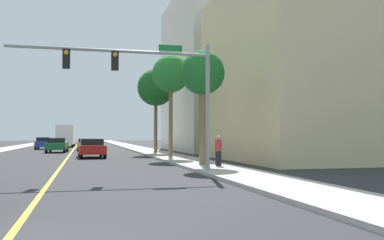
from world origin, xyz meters
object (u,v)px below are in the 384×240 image
at_px(palm_near, 202,75).
at_px(palm_far, 156,88).
at_px(pedestrian, 218,151).
at_px(traffic_signal_mast, 149,77).
at_px(car_yellow, 86,144).
at_px(delivery_truck, 66,136).
at_px(car_red, 92,148).
at_px(palm_mid, 171,75).
at_px(car_green, 57,145).
at_px(car_blue, 43,143).

relative_size(palm_near, palm_far, 0.81).
distance_m(palm_far, pedestrian, 19.10).
relative_size(traffic_signal_mast, pedestrian, 5.54).
distance_m(palm_near, car_yellow, 29.19).
distance_m(delivery_truck, pedestrian, 45.68).
bearing_deg(palm_near, car_red, 116.43).
bearing_deg(palm_near, palm_mid, 90.60).
height_order(palm_mid, pedestrian, palm_mid).
height_order(car_green, car_blue, car_blue).
bearing_deg(traffic_signal_mast, delivery_truck, 96.57).
bearing_deg(palm_mid, traffic_signal_mast, -105.72).
xyz_separation_m(car_blue, car_red, (5.54, -21.72, -0.01)).
bearing_deg(pedestrian, palm_mid, -156.22).
relative_size(car_green, car_yellow, 0.98).
bearing_deg(car_red, traffic_signal_mast, -84.63).
bearing_deg(car_green, palm_far, -28.87).
xyz_separation_m(palm_mid, car_blue, (-11.30, 24.87, -5.59)).
bearing_deg(car_yellow, palm_mid, -70.76).
height_order(traffic_signal_mast, car_red, traffic_signal_mast).
height_order(traffic_signal_mast, pedestrian, traffic_signal_mast).
bearing_deg(car_green, pedestrian, -65.35).
height_order(traffic_signal_mast, delivery_truck, traffic_signal_mast).
bearing_deg(car_green, car_red, -70.94).
xyz_separation_m(palm_mid, palm_far, (0.27, 8.60, -0.08)).
distance_m(palm_mid, delivery_truck, 36.35).
distance_m(traffic_signal_mast, car_blue, 38.37).
bearing_deg(pedestrian, palm_far, -158.84).
bearing_deg(palm_far, pedestrian, -88.80).
bearing_deg(car_green, delivery_truck, 92.67).
xyz_separation_m(traffic_signal_mast, delivery_truck, (-5.47, 47.44, -2.71)).
relative_size(car_blue, pedestrian, 2.48).
distance_m(palm_near, palm_far, 17.24).
bearing_deg(palm_far, delivery_truck, 109.39).
xyz_separation_m(traffic_signal_mast, pedestrian, (4.18, 2.79, -3.46)).
relative_size(car_green, pedestrian, 2.73).
height_order(palm_near, delivery_truck, palm_near).
xyz_separation_m(palm_near, palm_mid, (-0.09, 8.61, 1.20)).
distance_m(palm_mid, car_yellow, 21.27).
height_order(palm_far, car_yellow, palm_far).
bearing_deg(traffic_signal_mast, pedestrian, 33.74).
bearing_deg(palm_mid, car_red, 151.28).
xyz_separation_m(traffic_signal_mast, palm_mid, (3.53, 12.53, 1.95)).
xyz_separation_m(car_green, car_blue, (-2.27, 10.55, 0.00)).
relative_size(palm_mid, car_blue, 1.92).
height_order(palm_mid, car_blue, palm_mid).
height_order(car_yellow, delivery_truck, delivery_truck).
distance_m(traffic_signal_mast, delivery_truck, 47.83).
bearing_deg(delivery_truck, palm_far, -69.64).
bearing_deg(car_red, pedestrian, -66.30).
relative_size(palm_mid, car_red, 1.68).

